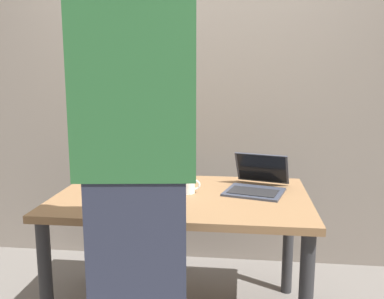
{
  "coord_description": "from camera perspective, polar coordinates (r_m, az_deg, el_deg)",
  "views": [
    {
      "loc": [
        0.32,
        -2.19,
        1.38
      ],
      "look_at": [
        0.05,
        0.0,
        0.98
      ],
      "focal_mm": 39.56,
      "sensor_mm": 36.0,
      "label": 1
    }
  ],
  "objects": [
    {
      "name": "coffee_mug",
      "position": [
        2.33,
        -0.59,
        -4.86
      ],
      "size": [
        0.12,
        0.08,
        0.08
      ],
      "color": "white",
      "rests_on": "desk"
    },
    {
      "name": "desk",
      "position": [
        2.34,
        -1.35,
        -8.4
      ],
      "size": [
        1.36,
        0.87,
        0.73
      ],
      "color": "olive",
      "rests_on": "ground"
    },
    {
      "name": "beer_bottle_amber",
      "position": [
        2.45,
        -7.07,
        -2.03
      ],
      "size": [
        0.07,
        0.07,
        0.34
      ],
      "color": "brown",
      "rests_on": "desk"
    },
    {
      "name": "beer_bottle_brown",
      "position": [
        2.43,
        -4.86,
        -2.38
      ],
      "size": [
        0.07,
        0.07,
        0.31
      ],
      "color": "#1E5123",
      "rests_on": "desk"
    },
    {
      "name": "beer_bottle_green",
      "position": [
        2.53,
        -7.52,
        -2.4
      ],
      "size": [
        0.08,
        0.08,
        0.26
      ],
      "color": "#472B14",
      "rests_on": "desk"
    },
    {
      "name": "beer_bottle_dark",
      "position": [
        2.57,
        -9.02,
        -1.63
      ],
      "size": [
        0.07,
        0.07,
        0.33
      ],
      "color": "#333333",
      "rests_on": "desk"
    },
    {
      "name": "back_wall",
      "position": [
        3.08,
        0.91,
        8.7
      ],
      "size": [
        6.0,
        0.1,
        2.6
      ],
      "primitive_type": "cube",
      "color": "gray",
      "rests_on": "ground"
    },
    {
      "name": "person_figure",
      "position": [
        1.64,
        -7.37,
        -5.55
      ],
      "size": [
        0.47,
        0.31,
        1.87
      ],
      "color": "#2D3347",
      "rests_on": "ground"
    },
    {
      "name": "laptop",
      "position": [
        2.41,
        8.73,
        -4.52
      ],
      "size": [
        0.39,
        0.43,
        0.19
      ],
      "color": "#383D4C",
      "rests_on": "desk"
    }
  ]
}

